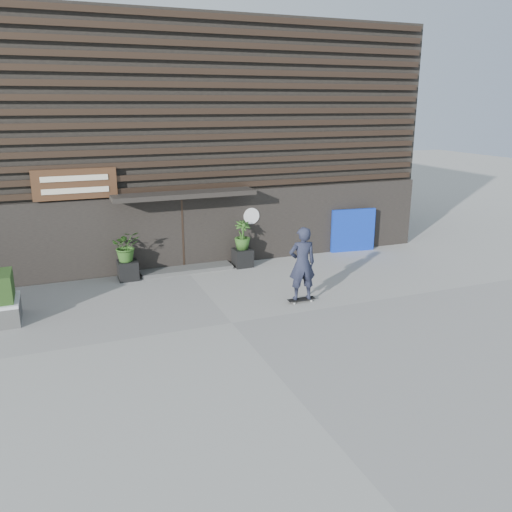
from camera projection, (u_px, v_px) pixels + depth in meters
name	position (u px, v px, depth m)	size (l,w,h in m)	color
ground	(232.00, 323.00, 13.15)	(80.00, 80.00, 0.00)	#989690
entrance_step	(186.00, 269.00, 17.25)	(3.00, 0.80, 0.12)	#484846
planter_pot_left	(128.00, 270.00, 16.33)	(0.60, 0.60, 0.60)	black
bamboo_left	(126.00, 246.00, 16.11)	(0.86, 0.75, 0.96)	#2D591E
planter_pot_right	(243.00, 258.00, 17.67)	(0.60, 0.60, 0.60)	black
bamboo_right	(242.00, 235.00, 17.45)	(0.54, 0.54, 0.96)	#2D591E
blue_tarp	(353.00, 230.00, 19.37)	(1.69, 0.12, 1.58)	#0C2AA5
building	(149.00, 137.00, 20.94)	(18.00, 11.00, 8.00)	black
skateboarder	(302.00, 264.00, 14.23)	(0.81, 0.59, 2.13)	black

